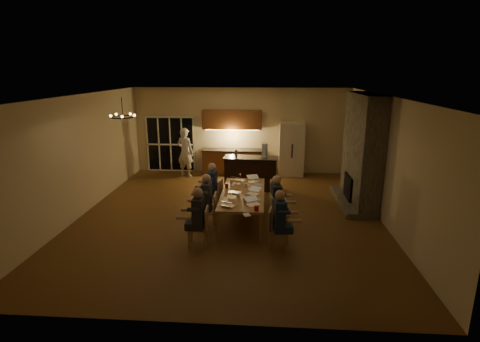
% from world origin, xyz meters
% --- Properties ---
extents(floor, '(9.00, 9.00, 0.00)m').
position_xyz_m(floor, '(0.00, 0.00, 0.00)').
color(floor, brown).
rests_on(floor, ground).
extents(back_wall, '(8.00, 0.04, 3.20)m').
position_xyz_m(back_wall, '(0.00, 4.52, 1.60)').
color(back_wall, '#C3AE8A').
rests_on(back_wall, ground).
extents(left_wall, '(0.04, 9.00, 3.20)m').
position_xyz_m(left_wall, '(-4.02, 0.00, 1.60)').
color(left_wall, '#C3AE8A').
rests_on(left_wall, ground).
extents(right_wall, '(0.04, 9.00, 3.20)m').
position_xyz_m(right_wall, '(4.02, 0.00, 1.60)').
color(right_wall, '#C3AE8A').
rests_on(right_wall, ground).
extents(ceiling, '(8.00, 9.00, 0.04)m').
position_xyz_m(ceiling, '(0.00, 0.00, 3.22)').
color(ceiling, white).
rests_on(ceiling, back_wall).
extents(french_doors, '(1.86, 0.08, 2.10)m').
position_xyz_m(french_doors, '(-2.70, 4.47, 1.05)').
color(french_doors, black).
rests_on(french_doors, ground).
extents(fireplace, '(0.58, 2.50, 3.20)m').
position_xyz_m(fireplace, '(3.70, 1.20, 1.60)').
color(fireplace, '#6A5F53').
rests_on(fireplace, ground).
extents(kitchenette, '(2.24, 0.68, 2.40)m').
position_xyz_m(kitchenette, '(-0.30, 4.20, 1.20)').
color(kitchenette, brown).
rests_on(kitchenette, ground).
extents(refrigerator, '(0.90, 0.68, 2.00)m').
position_xyz_m(refrigerator, '(1.90, 4.15, 1.00)').
color(refrigerator, beige).
rests_on(refrigerator, ground).
extents(dining_table, '(1.10, 2.70, 0.75)m').
position_xyz_m(dining_table, '(0.38, -0.29, 0.38)').
color(dining_table, '#9D623F').
rests_on(dining_table, ground).
extents(bar_island, '(1.81, 0.80, 1.08)m').
position_xyz_m(bar_island, '(0.48, 2.39, 0.54)').
color(bar_island, black).
rests_on(bar_island, ground).
extents(chair_left_near, '(0.46, 0.46, 0.89)m').
position_xyz_m(chair_left_near, '(-0.53, -1.84, 0.45)').
color(chair_left_near, '#A28251').
rests_on(chair_left_near, ground).
extents(chair_left_mid, '(0.45, 0.45, 0.89)m').
position_xyz_m(chair_left_mid, '(-0.47, -0.83, 0.45)').
color(chair_left_mid, '#A28251').
rests_on(chair_left_mid, ground).
extents(chair_left_far, '(0.50, 0.50, 0.89)m').
position_xyz_m(chair_left_far, '(-0.48, 0.36, 0.45)').
color(chair_left_far, '#A28251').
rests_on(chair_left_far, ground).
extents(chair_right_near, '(0.49, 0.49, 0.89)m').
position_xyz_m(chair_right_near, '(1.27, -1.82, 0.45)').
color(chair_right_near, '#A28251').
rests_on(chair_right_near, ground).
extents(chair_right_mid, '(0.50, 0.50, 0.89)m').
position_xyz_m(chair_right_mid, '(1.30, -0.85, 0.45)').
color(chair_right_mid, '#A28251').
rests_on(chair_right_mid, ground).
extents(chair_right_far, '(0.45, 0.45, 0.89)m').
position_xyz_m(chair_right_far, '(1.30, 0.32, 0.45)').
color(chair_right_far, '#A28251').
rests_on(chair_right_far, ground).
extents(person_left_near, '(0.60, 0.60, 1.38)m').
position_xyz_m(person_left_near, '(-0.50, -1.90, 0.69)').
color(person_left_near, '#24262E').
rests_on(person_left_near, ground).
extents(person_right_near, '(0.66, 0.66, 1.38)m').
position_xyz_m(person_right_near, '(1.27, -1.94, 0.69)').
color(person_right_near, '#1E2E4C').
rests_on(person_right_near, ground).
extents(person_left_mid, '(0.60, 0.60, 1.38)m').
position_xyz_m(person_left_mid, '(-0.48, -0.80, 0.69)').
color(person_left_mid, '#3A3E44').
rests_on(person_left_mid, ground).
extents(person_right_mid, '(0.68, 0.68, 1.38)m').
position_xyz_m(person_right_mid, '(1.22, -0.82, 0.69)').
color(person_right_mid, '#24262E').
rests_on(person_right_mid, ground).
extents(person_left_far, '(0.61, 0.61, 1.38)m').
position_xyz_m(person_left_far, '(-0.50, 0.31, 0.69)').
color(person_left_far, '#1E2E4C').
rests_on(person_left_far, ground).
extents(standing_person, '(0.77, 0.65, 1.81)m').
position_xyz_m(standing_person, '(-1.99, 3.77, 0.90)').
color(standing_person, silver).
rests_on(standing_person, ground).
extents(chandelier, '(0.59, 0.59, 0.03)m').
position_xyz_m(chandelier, '(-2.43, -0.82, 2.75)').
color(chandelier, black).
rests_on(chandelier, ceiling).
extents(laptop_a, '(0.41, 0.39, 0.23)m').
position_xyz_m(laptop_a, '(0.09, -1.27, 0.86)').
color(laptop_a, silver).
rests_on(laptop_a, dining_table).
extents(laptop_b, '(0.42, 0.41, 0.23)m').
position_xyz_m(laptop_b, '(0.68, -1.18, 0.86)').
color(laptop_b, silver).
rests_on(laptop_b, dining_table).
extents(laptop_c, '(0.38, 0.36, 0.23)m').
position_xyz_m(laptop_c, '(0.17, -0.28, 0.86)').
color(laptop_c, silver).
rests_on(laptop_c, dining_table).
extents(laptop_d, '(0.42, 0.40, 0.23)m').
position_xyz_m(laptop_d, '(0.64, -0.41, 0.86)').
color(laptop_d, silver).
rests_on(laptop_d, dining_table).
extents(laptop_e, '(0.41, 0.40, 0.23)m').
position_xyz_m(laptop_e, '(0.21, 0.81, 0.86)').
color(laptop_e, silver).
rests_on(laptop_e, dining_table).
extents(laptop_f, '(0.40, 0.37, 0.23)m').
position_xyz_m(laptop_f, '(0.63, 0.69, 0.86)').
color(laptop_f, silver).
rests_on(laptop_f, dining_table).
extents(mug_front, '(0.09, 0.09, 0.10)m').
position_xyz_m(mug_front, '(0.29, -0.67, 0.80)').
color(mug_front, silver).
rests_on(mug_front, dining_table).
extents(mug_mid, '(0.09, 0.09, 0.10)m').
position_xyz_m(mug_mid, '(0.44, 0.20, 0.80)').
color(mug_mid, silver).
rests_on(mug_mid, dining_table).
extents(mug_back, '(0.07, 0.07, 0.10)m').
position_xyz_m(mug_back, '(0.00, 0.54, 0.80)').
color(mug_back, silver).
rests_on(mug_back, dining_table).
extents(redcup_near, '(0.10, 0.10, 0.12)m').
position_xyz_m(redcup_near, '(0.76, -1.55, 0.81)').
color(redcup_near, '#BA0C10').
rests_on(redcup_near, dining_table).
extents(redcup_mid, '(0.10, 0.10, 0.12)m').
position_xyz_m(redcup_mid, '(-0.08, 0.11, 0.81)').
color(redcup_mid, '#BA0C10').
rests_on(redcup_mid, dining_table).
extents(can_silver, '(0.07, 0.07, 0.12)m').
position_xyz_m(can_silver, '(0.47, -1.01, 0.81)').
color(can_silver, '#B2B2B7').
rests_on(can_silver, dining_table).
extents(can_cola, '(0.06, 0.06, 0.12)m').
position_xyz_m(can_cola, '(0.21, 1.08, 0.81)').
color(can_cola, '#3F0F0C').
rests_on(can_cola, dining_table).
extents(plate_near, '(0.27, 0.27, 0.02)m').
position_xyz_m(plate_near, '(0.70, -0.88, 0.76)').
color(plate_near, silver).
rests_on(plate_near, dining_table).
extents(plate_left, '(0.23, 0.23, 0.02)m').
position_xyz_m(plate_left, '(0.06, -1.13, 0.76)').
color(plate_left, silver).
rests_on(plate_left, dining_table).
extents(plate_far, '(0.26, 0.26, 0.02)m').
position_xyz_m(plate_far, '(0.76, 0.39, 0.76)').
color(plate_far, silver).
rests_on(plate_far, dining_table).
extents(notepad, '(0.20, 0.24, 0.01)m').
position_xyz_m(notepad, '(0.56, -1.81, 0.76)').
color(notepad, white).
rests_on(notepad, dining_table).
extents(bar_bottle, '(0.08, 0.08, 0.24)m').
position_xyz_m(bar_bottle, '(-0.01, 2.42, 1.20)').
color(bar_bottle, '#99999E').
rests_on(bar_bottle, bar_island).
extents(bar_blender, '(0.19, 0.19, 0.45)m').
position_xyz_m(bar_blender, '(0.92, 2.39, 1.30)').
color(bar_blender, silver).
rests_on(bar_blender, bar_island).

